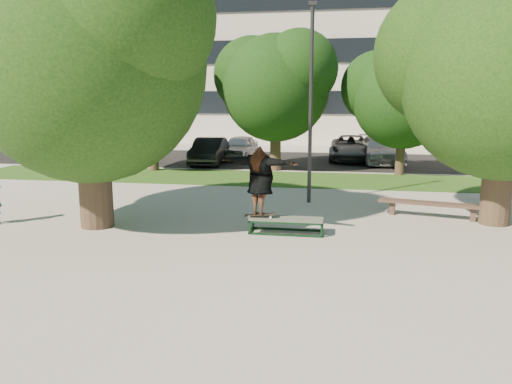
% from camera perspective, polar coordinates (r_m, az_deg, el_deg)
% --- Properties ---
extents(ground, '(120.00, 120.00, 0.00)m').
position_cam_1_polar(ground, '(11.33, -0.68, -6.09)').
color(ground, gray).
rests_on(ground, ground).
extents(grass_strip, '(30.00, 4.00, 0.02)m').
position_cam_1_polar(grass_strip, '(20.46, 6.86, 1.41)').
color(grass_strip, '#1D4D16').
rests_on(grass_strip, ground).
extents(asphalt_strip, '(40.00, 8.00, 0.01)m').
position_cam_1_polar(asphalt_strip, '(26.94, 5.44, 3.64)').
color(asphalt_strip, black).
rests_on(asphalt_strip, ground).
extents(tree_left, '(6.96, 5.95, 7.12)m').
position_cam_1_polar(tree_left, '(13.37, -18.89, 15.06)').
color(tree_left, '#38281E').
rests_on(tree_left, ground).
extents(tree_right, '(6.24, 5.33, 6.51)m').
position_cam_1_polar(tree_right, '(14.34, 26.40, 12.89)').
color(tree_right, '#38281E').
rests_on(tree_right, ground).
extents(bg_tree_left, '(5.28, 4.51, 5.77)m').
position_cam_1_polar(bg_tree_left, '(23.36, -11.99, 11.56)').
color(bg_tree_left, '#38281E').
rests_on(bg_tree_left, ground).
extents(bg_tree_mid, '(5.76, 4.92, 6.24)m').
position_cam_1_polar(bg_tree_mid, '(22.97, 2.12, 12.51)').
color(bg_tree_mid, '#38281E').
rests_on(bg_tree_mid, ground).
extents(bg_tree_right, '(5.04, 4.31, 5.43)m').
position_cam_1_polar(bg_tree_right, '(22.38, 16.31, 10.80)').
color(bg_tree_right, '#38281E').
rests_on(bg_tree_right, ground).
extents(lamppost, '(0.25, 0.15, 6.11)m').
position_cam_1_polar(lamppost, '(15.70, 6.28, 10.17)').
color(lamppost, '#2D2D30').
rests_on(lamppost, ground).
extents(office_building, '(30.00, 14.12, 16.00)m').
position_cam_1_polar(office_building, '(43.10, 4.52, 16.90)').
color(office_building, beige).
rests_on(office_building, ground).
extents(grind_box, '(1.80, 0.60, 0.38)m').
position_cam_1_polar(grind_box, '(12.29, 3.47, -3.85)').
color(grind_box, '#11341C').
rests_on(grind_box, ground).
extents(skater_rig, '(2.13, 1.21, 1.76)m').
position_cam_1_polar(skater_rig, '(12.15, 0.48, 1.31)').
color(skater_rig, white).
rests_on(skater_rig, grind_box).
extents(bench, '(2.90, 1.05, 0.44)m').
position_cam_1_polar(bench, '(14.62, 19.45, -1.38)').
color(bench, '#48352B').
rests_on(bench, ground).
extents(car_silver_a, '(1.76, 3.89, 1.29)m').
position_cam_1_polar(car_silver_a, '(27.35, -1.90, 5.13)').
color(car_silver_a, '#BABBC0').
rests_on(car_silver_a, asphalt_strip).
extents(car_dark, '(1.67, 4.12, 1.33)m').
position_cam_1_polar(car_dark, '(25.16, -5.36, 4.66)').
color(car_dark, black).
rests_on(car_dark, asphalt_strip).
extents(car_grey, '(2.27, 4.80, 1.33)m').
position_cam_1_polar(car_grey, '(27.26, 10.80, 4.97)').
color(car_grey, '#535458').
rests_on(car_grey, asphalt_strip).
extents(car_silver_b, '(2.41, 4.92, 1.38)m').
position_cam_1_polar(car_silver_b, '(26.44, 14.05, 4.72)').
color(car_silver_b, '#ACACB1').
rests_on(car_silver_b, asphalt_strip).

